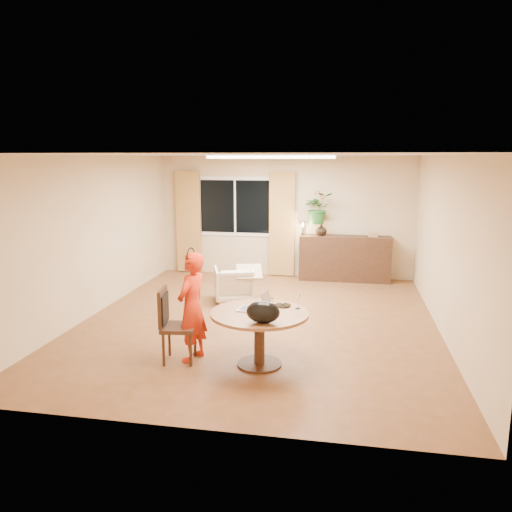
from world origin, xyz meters
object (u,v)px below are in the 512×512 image
at_px(dining_chair, 179,325).
at_px(child, 192,307).
at_px(sideboard, 345,258).
at_px(dining_table, 259,324).
at_px(armchair, 234,284).

relative_size(dining_chair, child, 0.68).
xyz_separation_m(dining_chair, sideboard, (2.03, 4.72, -0.00)).
distance_m(dining_table, sideboard, 4.78).
relative_size(dining_chair, sideboard, 0.51).
bearing_deg(dining_table, armchair, 109.31).
bearing_deg(sideboard, armchair, -135.10).
distance_m(dining_chair, sideboard, 5.14).
relative_size(child, sideboard, 0.74).
bearing_deg(dining_chair, armchair, 80.67).
bearing_deg(child, sideboard, 171.08).
bearing_deg(sideboard, child, -112.00).
relative_size(child, armchair, 2.04).
height_order(armchair, sideboard, sideboard).
xyz_separation_m(dining_table, child, (-0.87, 0.03, 0.16)).
bearing_deg(dining_chair, dining_table, -4.89).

